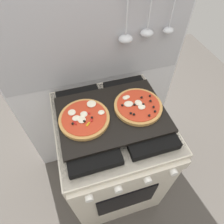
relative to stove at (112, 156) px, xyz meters
name	(u,v)px	position (x,y,z in m)	size (l,w,h in m)	color
ground_plane	(112,180)	(0.00, 0.00, -0.45)	(4.00, 4.00, 0.00)	#4C4742
kitchen_backsplash	(98,88)	(0.00, 0.34, 0.34)	(1.10, 0.09, 1.55)	silver
stove	(112,156)	(0.00, 0.00, 0.00)	(0.60, 0.64, 0.90)	beige
baking_tray	(112,114)	(0.00, 0.00, 0.46)	(0.54, 0.38, 0.02)	black
pizza_left	(84,118)	(-0.14, 0.00, 0.48)	(0.25, 0.25, 0.03)	tan
pizza_right	(138,105)	(0.14, 0.00, 0.48)	(0.25, 0.25, 0.03)	tan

